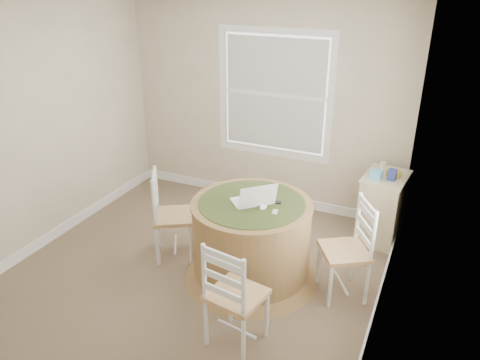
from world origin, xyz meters
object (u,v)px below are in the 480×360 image
at_px(chair_right, 344,251).
at_px(corner_chest, 382,208).
at_px(chair_left, 173,216).
at_px(laptop, 253,200).
at_px(chair_near, 237,294).
at_px(round_table, 251,237).

height_order(chair_right, corner_chest, chair_right).
distance_m(chair_left, laptop, 1.00).
height_order(laptop, corner_chest, laptop).
relative_size(chair_left, chair_right, 1.00).
bearing_deg(chair_right, chair_near, -65.56).
distance_m(chair_near, corner_chest, 2.29).
xyz_separation_m(round_table, chair_near, (0.24, -0.88, 0.02)).
xyz_separation_m(chair_right, laptop, (-0.87, -0.10, 0.39)).
distance_m(round_table, corner_chest, 1.64).
bearing_deg(round_table, laptop, -27.29).
bearing_deg(chair_left, round_table, -121.99).
height_order(round_table, chair_right, chair_right).
bearing_deg(round_table, corner_chest, 39.97).
bearing_deg(corner_chest, round_table, -123.57).
bearing_deg(chair_right, chair_left, -119.81).
xyz_separation_m(round_table, chair_right, (0.89, 0.10, 0.02)).
bearing_deg(chair_left, chair_near, -158.71).
bearing_deg(chair_left, chair_right, -118.08).
xyz_separation_m(laptop, corner_chest, (1.03, 1.27, -0.47)).
xyz_separation_m(chair_near, laptop, (-0.23, 0.87, 0.39)).
height_order(chair_left, chair_near, same).
xyz_separation_m(chair_right, corner_chest, (0.16, 1.17, -0.08)).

